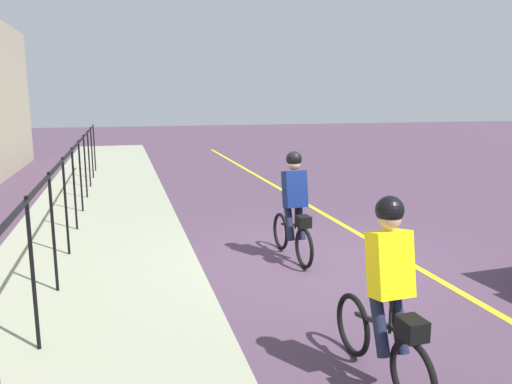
# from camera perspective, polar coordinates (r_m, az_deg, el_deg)

# --- Properties ---
(ground_plane) EXTENTS (80.00, 80.00, 0.00)m
(ground_plane) POSITION_cam_1_polar(r_m,az_deg,el_deg) (8.38, 5.93, -7.97)
(ground_plane) COLOR #493548
(lane_line_centre) EXTENTS (36.00, 0.12, 0.01)m
(lane_line_centre) POSITION_cam_1_polar(r_m,az_deg,el_deg) (9.06, 15.50, -6.86)
(lane_line_centre) COLOR yellow
(lane_line_centre) RESTS_ON ground
(sidewalk) EXTENTS (40.00, 3.20, 0.15)m
(sidewalk) POSITION_cam_1_polar(r_m,az_deg,el_deg) (7.87, -18.20, -9.19)
(sidewalk) COLOR gray
(sidewalk) RESTS_ON ground
(iron_fence) EXTENTS (19.53, 0.04, 1.60)m
(iron_fence) POSITION_cam_1_polar(r_m,az_deg,el_deg) (8.56, -21.03, 0.82)
(iron_fence) COLOR black
(iron_fence) RESTS_ON sidewalk
(cyclist_lead) EXTENTS (1.71, 0.38, 1.83)m
(cyclist_lead) POSITION_cam_1_polar(r_m,az_deg,el_deg) (8.27, 4.35, -1.66)
(cyclist_lead) COLOR black
(cyclist_lead) RESTS_ON ground
(cyclist_follow) EXTENTS (1.71, 0.38, 1.83)m
(cyclist_follow) POSITION_cam_1_polar(r_m,az_deg,el_deg) (4.84, 14.74, -11.16)
(cyclist_follow) COLOR black
(cyclist_follow) RESTS_ON ground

